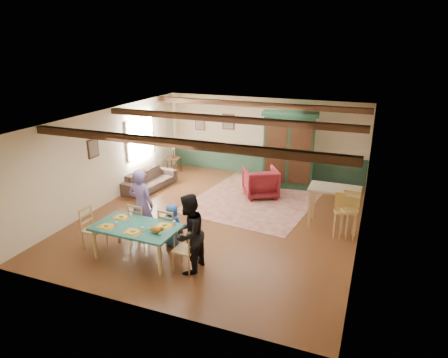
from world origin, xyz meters
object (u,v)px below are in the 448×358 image
(dining_chair_end_left, at_px, (94,229))
(person_child, at_px, (172,225))
(dining_chair_end_right, at_px, (185,249))
(dining_chair_far_right, at_px, (171,228))
(person_man, at_px, (141,205))
(table_lamp, at_px, (173,151))
(armchair, at_px, (260,182))
(armoire, at_px, (289,150))
(sofa, at_px, (150,180))
(dining_chair_far_left, at_px, (141,222))
(dining_table, at_px, (137,242))
(bar_stool_left, at_px, (341,216))
(counter_table, at_px, (333,207))
(cat, at_px, (156,229))
(bar_stool_right, at_px, (349,216))
(person_woman, at_px, (189,234))
(end_table, at_px, (174,165))

(dining_chair_end_left, relative_size, person_child, 0.95)
(dining_chair_end_right, bearing_deg, dining_chair_far_right, -133.83)
(person_man, bearing_deg, table_lamp, -68.47)
(armchair, height_order, table_lamp, table_lamp)
(armoire, relative_size, armchair, 2.46)
(sofa, bearing_deg, dining_chair_far_right, -136.20)
(dining_chair_end_left, distance_m, table_lamp, 5.68)
(dining_chair_far_left, relative_size, dining_chair_far_right, 1.00)
(dining_chair_far_left, xyz_separation_m, person_child, (0.81, 0.06, 0.03))
(dining_chair_end_left, height_order, armoire, armoire)
(dining_chair_far_left, height_order, dining_chair_end_right, same)
(dining_table, xyz_separation_m, bar_stool_left, (3.99, 2.66, 0.16))
(dining_chair_far_left, relative_size, counter_table, 0.77)
(dining_table, xyz_separation_m, dining_chair_end_right, (1.17, -0.03, 0.10))
(cat, relative_size, armoire, 0.15)
(dining_chair_far_left, bearing_deg, bar_stool_right, -155.45)
(dining_chair_end_right, xyz_separation_m, person_man, (-1.55, 0.85, 0.39))
(counter_table, bearing_deg, bar_stool_left, -64.28)
(dining_chair_far_left, relative_size, dining_chair_end_right, 1.00)
(cat, distance_m, counter_table, 4.59)
(dining_table, relative_size, person_child, 1.79)
(armchair, height_order, counter_table, counter_table)
(dining_chair_end_right, relative_size, counter_table, 0.77)
(person_woman, relative_size, cat, 4.58)
(dining_chair_far_left, xyz_separation_m, dining_chair_end_left, (-0.78, -0.71, 0.00))
(bar_stool_right, bearing_deg, armchair, 148.62)
(dining_chair_far_right, bearing_deg, cat, 100.37)
(end_table, distance_m, bar_stool_right, 6.95)
(bar_stool_right, bearing_deg, dining_chair_far_right, -149.96)
(dining_chair_end_left, xyz_separation_m, counter_table, (4.90, 3.15, 0.04))
(dining_chair_end_right, height_order, bar_stool_left, bar_stool_left)
(dining_table, distance_m, person_woman, 1.35)
(armchair, distance_m, sofa, 3.55)
(armchair, height_order, end_table, armchair)
(bar_stool_left, bearing_deg, counter_table, 109.25)
(person_man, relative_size, bar_stool_left, 1.62)
(dining_chair_end_right, bearing_deg, dining_table, -90.00)
(sofa, bearing_deg, dining_chair_far_left, -146.31)
(cat, bearing_deg, table_lamp, 116.62)
(person_child, distance_m, sofa, 3.96)
(dining_chair_far_left, relative_size, cat, 2.64)
(cat, xyz_separation_m, bar_stool_left, (3.43, 2.77, -0.31))
(dining_chair_end_right, xyz_separation_m, cat, (-0.61, -0.08, 0.37))
(table_lamp, height_order, bar_stool_left, bar_stool_left)
(end_table, bearing_deg, bar_stool_right, -25.14)
(dining_table, height_order, bar_stool_left, bar_stool_left)
(dining_chair_far_right, height_order, person_child, person_child)
(person_child, height_order, sofa, person_child)
(dining_chair_end_right, distance_m, bar_stool_right, 4.04)
(person_child, relative_size, end_table, 1.89)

